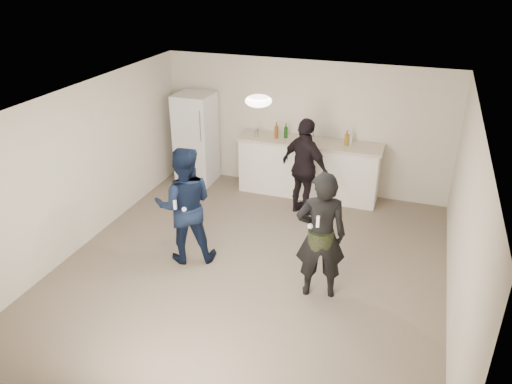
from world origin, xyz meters
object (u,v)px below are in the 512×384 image
(shaker, at_px, (257,133))
(man, at_px, (185,205))
(spectator, at_px, (305,168))
(woman, at_px, (321,236))
(fridge, at_px, (196,139))
(counter, at_px, (308,169))

(shaker, bearing_deg, man, -94.09)
(man, bearing_deg, spectator, -146.71)
(woman, bearing_deg, spectator, -86.01)
(shaker, height_order, man, man)
(woman, relative_size, spectator, 1.03)
(shaker, xyz_separation_m, woman, (1.88, -2.87, -0.27))
(woman, height_order, spectator, woman)
(fridge, xyz_separation_m, woman, (3.15, -2.89, 0.01))
(fridge, bearing_deg, shaker, -0.83)
(woman, bearing_deg, shaker, -71.87)
(man, bearing_deg, fridge, -91.42)
(spectator, bearing_deg, counter, -51.87)
(shaker, bearing_deg, fridge, 179.17)
(fridge, bearing_deg, woman, -42.47)
(man, height_order, woman, woman)
(counter, distance_m, man, 3.02)
(shaker, bearing_deg, counter, 5.04)
(man, distance_m, spectator, 2.38)
(fridge, xyz_separation_m, man, (1.08, -2.68, -0.00))
(counter, bearing_deg, woman, -73.53)
(fridge, relative_size, man, 1.00)
(woman, xyz_separation_m, spectator, (-0.76, 2.20, -0.03))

